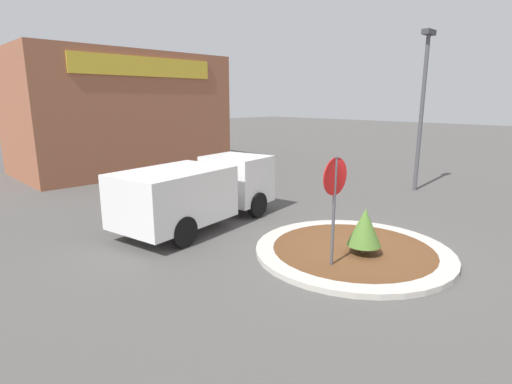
{
  "coord_description": "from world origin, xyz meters",
  "views": [
    {
      "loc": [
        -8.25,
        -5.08,
        3.74
      ],
      "look_at": [
        -1.27,
        2.17,
        1.42
      ],
      "focal_mm": 28.0,
      "sensor_mm": 36.0,
      "label": 1
    }
  ],
  "objects": [
    {
      "name": "ground_plane",
      "position": [
        0.0,
        0.0,
        0.0
      ],
      "size": [
        120.0,
        120.0,
        0.0
      ],
      "primitive_type": "plane",
      "color": "#514F4C"
    },
    {
      "name": "traffic_island",
      "position": [
        0.0,
        0.0,
        0.07
      ],
      "size": [
        4.85,
        4.85,
        0.13
      ],
      "color": "#BCB7AD",
      "rests_on": "ground_plane"
    },
    {
      "name": "storefront_building",
      "position": [
        1.72,
        15.85,
        3.05
      ],
      "size": [
        10.38,
        6.07,
        6.1
      ],
      "color": "#93563D",
      "rests_on": "ground_plane"
    },
    {
      "name": "island_shrub",
      "position": [
        -0.14,
        -0.37,
        0.81
      ],
      "size": [
        0.81,
        0.81,
        1.13
      ],
      "color": "brown",
      "rests_on": "traffic_island"
    },
    {
      "name": "utility_truck",
      "position": [
        -1.38,
        4.55,
        1.1
      ],
      "size": [
        5.66,
        2.99,
        1.91
      ],
      "rotation": [
        0.0,
        0.0,
        0.19
      ],
      "color": "white",
      "rests_on": "ground_plane"
    },
    {
      "name": "stop_sign",
      "position": [
        -1.22,
        -0.22,
        1.82
      ],
      "size": [
        0.82,
        0.07,
        2.58
      ],
      "color": "#4C4C51",
      "rests_on": "ground_plane"
    },
    {
      "name": "light_pole",
      "position": [
        8.12,
        2.17,
        3.77
      ],
      "size": [
        0.7,
        0.3,
        6.43
      ],
      "color": "#4C4C51",
      "rests_on": "ground_plane"
    }
  ]
}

